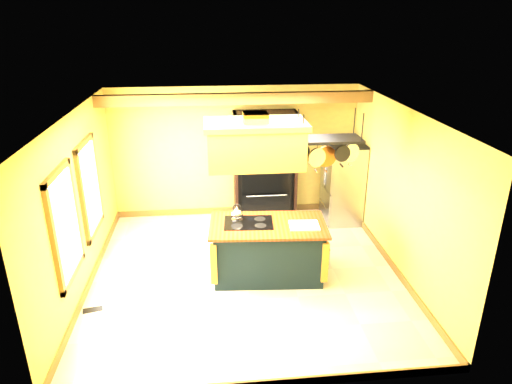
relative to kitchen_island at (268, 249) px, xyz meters
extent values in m
plane|color=beige|center=(-0.36, 0.06, -0.47)|extent=(5.00, 5.00, 0.00)
plane|color=white|center=(-0.36, 0.06, 2.23)|extent=(5.00, 5.00, 0.00)
cube|color=gold|center=(-0.36, 2.56, 0.88)|extent=(5.00, 0.02, 2.70)
cube|color=gold|center=(-0.36, -2.44, 0.88)|extent=(5.00, 0.02, 2.70)
cube|color=gold|center=(-2.86, 0.06, 0.88)|extent=(0.02, 5.00, 2.70)
cube|color=gold|center=(2.14, 0.06, 0.88)|extent=(0.02, 5.00, 2.70)
cube|color=brown|center=(-0.36, 1.76, 2.12)|extent=(5.00, 0.15, 0.20)
cube|color=brown|center=(-2.83, -0.74, 0.93)|extent=(0.06, 1.06, 1.56)
cube|color=white|center=(-2.80, -0.74, 0.93)|extent=(0.02, 0.85, 1.34)
cube|color=brown|center=(-2.83, 0.66, 0.93)|extent=(0.06, 1.06, 1.56)
cube|color=white|center=(-2.80, 0.66, 0.93)|extent=(0.02, 0.85, 1.34)
cube|color=black|center=(0.00, 0.00, -0.03)|extent=(1.76, 1.04, 0.88)
cube|color=maroon|center=(0.00, 0.00, 0.43)|extent=(1.91, 1.15, 0.04)
cube|color=black|center=(-0.30, 0.07, 0.46)|extent=(0.80, 0.59, 0.01)
ellipsoid|color=silver|center=(-0.48, 0.21, 0.56)|extent=(0.20, 0.20, 0.16)
cube|color=white|center=(0.56, -0.12, 0.46)|extent=(0.48, 0.39, 0.02)
cube|color=#BF7C2F|center=(-0.20, 0.00, 1.73)|extent=(1.40, 0.76, 0.59)
cube|color=brown|center=(-0.20, 0.00, 2.06)|extent=(1.49, 0.84, 0.08)
cube|color=#BF7C2F|center=(-0.20, 0.00, 2.13)|extent=(0.35, 0.35, 0.21)
cube|color=black|center=(0.90, 0.00, 1.81)|extent=(0.97, 0.48, 0.04)
cylinder|color=black|center=(0.47, -0.19, 2.02)|extent=(0.02, 0.02, 0.42)
cylinder|color=black|center=(1.34, 0.19, 2.02)|extent=(0.02, 0.02, 0.42)
cylinder|color=black|center=(0.51, 0.10, 1.61)|extent=(0.25, 0.04, 0.25)
cylinder|color=silver|center=(0.71, -0.10, 1.56)|extent=(0.29, 0.04, 0.29)
cylinder|color=#C26930|center=(0.90, 0.10, 1.51)|extent=(0.33, 0.04, 0.33)
cylinder|color=black|center=(1.10, -0.10, 1.61)|extent=(0.25, 0.04, 0.25)
cylinder|color=silver|center=(1.29, 0.10, 1.56)|extent=(0.29, 0.04, 0.29)
cube|color=#9B9EA3|center=(1.79, 1.96, 0.34)|extent=(0.68, 0.83, 1.62)
cube|color=#9B9EA3|center=(1.43, 1.75, 0.70)|extent=(0.03, 0.40, 0.88)
cube|color=#9B9EA3|center=(1.43, 2.16, 0.70)|extent=(0.03, 0.40, 0.88)
cube|color=#9B9EA3|center=(1.43, 1.96, -0.10)|extent=(0.03, 0.80, 0.68)
cube|color=black|center=(1.79, 1.96, -0.44)|extent=(0.64, 0.79, 0.06)
cube|color=black|center=(0.23, 2.51, 0.65)|extent=(1.26, 0.06, 2.23)
cube|color=black|center=(-0.37, 2.27, 0.65)|extent=(0.06, 0.53, 2.23)
cube|color=black|center=(0.83, 2.27, 0.65)|extent=(0.06, 0.53, 2.23)
cube|color=black|center=(0.23, 2.27, 0.79)|extent=(1.26, 0.53, 0.05)
cube|color=black|center=(0.23, 2.30, 0.19)|extent=(1.14, 0.43, 1.20)
cube|color=black|center=(0.23, 1.98, 0.45)|extent=(0.98, 0.04, 0.53)
cube|color=black|center=(0.23, 1.98, -0.08)|extent=(0.98, 0.04, 0.48)
cube|color=black|center=(0.23, 2.27, 1.03)|extent=(1.14, 0.47, 0.02)
cube|color=black|center=(0.23, 2.27, 1.30)|extent=(1.14, 0.47, 0.02)
cube|color=black|center=(0.23, 2.27, 1.55)|extent=(1.14, 0.47, 0.03)
cylinder|color=white|center=(-0.08, 2.22, 1.08)|extent=(0.22, 0.22, 0.07)
cylinder|color=#3C64A8|center=(0.57, 2.22, 1.40)|extent=(0.10, 0.10, 0.17)
cube|color=black|center=(-2.66, -0.70, -0.46)|extent=(0.30, 0.18, 0.01)
camera|label=1|loc=(-0.86, -6.45, 3.59)|focal=32.00mm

